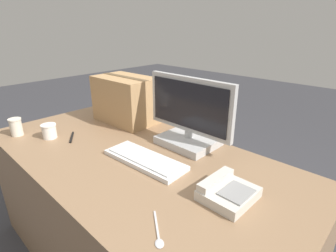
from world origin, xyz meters
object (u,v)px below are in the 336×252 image
at_px(keyboard, 145,159).
at_px(desk_phone, 227,192).
at_px(monitor, 189,119).
at_px(spoon, 158,235).
at_px(paper_cup_left, 16,127).
at_px(cardboard_box, 126,99).
at_px(pen_marker, 72,137).
at_px(paper_cup_right, 49,131).

xyz_separation_m(keyboard, desk_phone, (0.45, 0.03, 0.01)).
relative_size(monitor, spoon, 3.71).
relative_size(desk_phone, paper_cup_left, 1.93).
bearing_deg(desk_phone, cardboard_box, 165.01).
bearing_deg(paper_cup_left, desk_phone, 15.50).
bearing_deg(keyboard, cardboard_box, 146.99).
bearing_deg(cardboard_box, pen_marker, -89.68).
height_order(monitor, paper_cup_left, monitor).
xyz_separation_m(monitor, spoon, (0.37, -0.60, -0.15)).
relative_size(cardboard_box, pen_marker, 3.31).
xyz_separation_m(monitor, paper_cup_left, (-0.84, -0.62, -0.10)).
bearing_deg(paper_cup_right, cardboard_box, 79.35).
bearing_deg(paper_cup_right, keyboard, 17.36).
height_order(paper_cup_left, spoon, paper_cup_left).
bearing_deg(monitor, paper_cup_right, -142.46).
height_order(keyboard, paper_cup_right, paper_cup_right).
bearing_deg(desk_phone, paper_cup_right, -167.20).
bearing_deg(pen_marker, paper_cup_right, 74.76).
height_order(monitor, keyboard, monitor).
distance_m(desk_phone, pen_marker, 0.99).
bearing_deg(spoon, cardboard_box, -175.23).
bearing_deg(cardboard_box, paper_cup_right, -100.65).
xyz_separation_m(monitor, keyboard, (-0.03, -0.31, -0.14)).
height_order(desk_phone, spoon, desk_phone).
bearing_deg(pen_marker, paper_cup_left, 69.46).
height_order(keyboard, desk_phone, desk_phone).
xyz_separation_m(monitor, cardboard_box, (-0.56, 0.00, 0.00)).
relative_size(monitor, paper_cup_left, 5.05).
xyz_separation_m(paper_cup_right, pen_marker, (0.10, 0.09, -0.04)).
distance_m(desk_phone, paper_cup_right, 1.10).
bearing_deg(paper_cup_left, spoon, 1.10).
distance_m(monitor, keyboard, 0.34).
height_order(desk_phone, cardboard_box, cardboard_box).
height_order(spoon, cardboard_box, cardboard_box).
bearing_deg(desk_phone, keyboard, -175.08).
distance_m(paper_cup_right, cardboard_box, 0.53).
xyz_separation_m(paper_cup_right, cardboard_box, (0.09, 0.50, 0.11)).
bearing_deg(paper_cup_right, desk_phone, 12.01).
height_order(paper_cup_left, paper_cup_right, paper_cup_left).
distance_m(spoon, pen_marker, 0.94).
relative_size(paper_cup_right, cardboard_box, 0.20).
distance_m(monitor, cardboard_box, 0.56).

